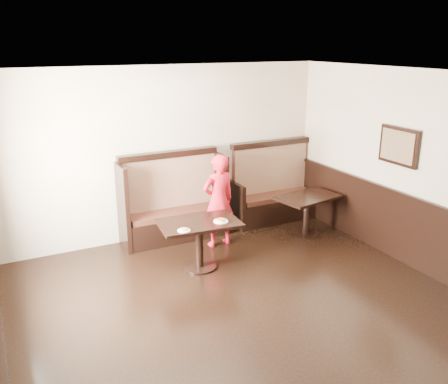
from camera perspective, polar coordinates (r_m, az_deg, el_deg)
ground at (r=5.46m, az=7.15°, el=-17.68°), size 7.00×7.00×0.00m
room_shell at (r=5.17m, az=2.86°, el=-10.98°), size 7.00×7.00×7.00m
booth_main at (r=7.85m, az=-6.18°, el=-1.88°), size 1.75×0.72×1.45m
booth_neighbor at (r=8.70m, az=5.92°, el=-0.21°), size 1.65×0.72×1.45m
table_main at (r=6.76m, az=-3.01°, el=-4.90°), size 1.18×0.80×0.71m
table_neighbor at (r=8.03m, az=9.93°, el=-1.66°), size 1.09×0.81×0.69m
child at (r=7.45m, az=-0.66°, el=-1.05°), size 0.57×0.40×1.49m
pizza_plate_left at (r=6.40m, az=-4.85°, el=-4.56°), size 0.18×0.18×0.03m
pizza_plate_right at (r=6.69m, az=-0.39°, el=-3.46°), size 0.21×0.21×0.04m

